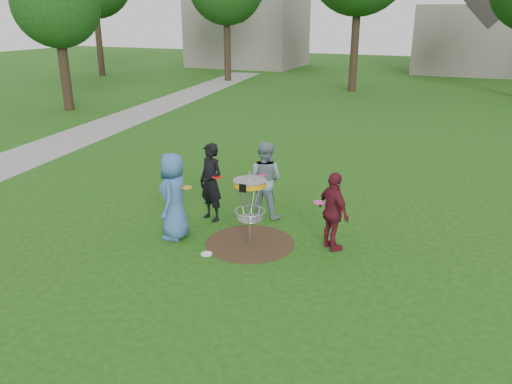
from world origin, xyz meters
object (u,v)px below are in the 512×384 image
at_px(player_black, 211,182).
at_px(disc_golf_basket, 250,196).
at_px(player_blue, 174,196).
at_px(player_grey, 265,180).
at_px(player_maroon, 333,212).

height_order(player_black, disc_golf_basket, player_black).
height_order(player_blue, player_black, player_blue).
distance_m(player_grey, disc_golf_basket, 1.49).
distance_m(player_blue, disc_golf_basket, 1.58).
height_order(player_maroon, disc_golf_basket, player_maroon).
bearing_deg(player_maroon, disc_golf_basket, 55.67).
height_order(player_grey, player_maroon, player_grey).
height_order(player_black, player_grey, same).
xyz_separation_m(player_blue, player_black, (0.24, 1.12, -0.02)).
relative_size(player_blue, player_maroon, 1.14).
bearing_deg(player_maroon, player_black, 33.20).
relative_size(player_blue, disc_golf_basket, 1.30).
height_order(player_black, player_maroon, player_black).
bearing_deg(player_black, player_maroon, 13.17).
bearing_deg(disc_golf_basket, player_black, 148.24).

